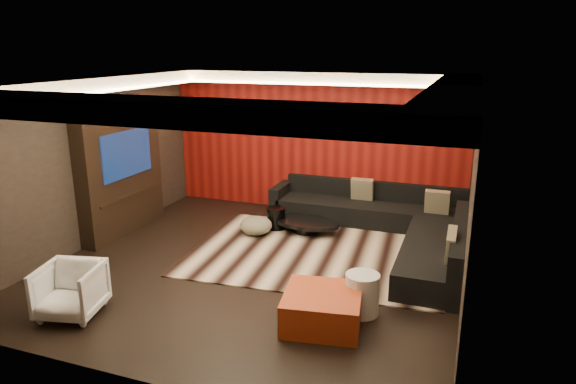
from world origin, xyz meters
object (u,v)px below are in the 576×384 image
at_px(white_side_table, 362,294).
at_px(drum_stool, 276,218).
at_px(orange_ottoman, 322,309).
at_px(sectional_sofa, 390,224).
at_px(armchair, 70,290).
at_px(coffee_table, 306,226).

bearing_deg(white_side_table, drum_stool, 130.32).
height_order(orange_ottoman, sectional_sofa, sectional_sofa).
bearing_deg(orange_ottoman, drum_stool, 120.72).
distance_m(armchair, sectional_sofa, 5.21).
xyz_separation_m(coffee_table, armchair, (-1.85, -3.81, 0.21)).
height_order(drum_stool, armchair, armchair).
distance_m(coffee_table, drum_stool, 0.58).
distance_m(white_side_table, orange_ottoman, 0.57).
bearing_deg(coffee_table, orange_ottoman, -68.37).
distance_m(drum_stool, orange_ottoman, 3.40).
bearing_deg(sectional_sofa, drum_stool, -173.29).
height_order(drum_stool, white_side_table, white_side_table).
xyz_separation_m(drum_stool, armchair, (-1.27, -3.79, 0.11)).
xyz_separation_m(coffee_table, drum_stool, (-0.57, -0.02, 0.09)).
bearing_deg(white_side_table, coffee_table, 121.65).
distance_m(orange_ottoman, sectional_sofa, 3.18).
height_order(coffee_table, white_side_table, white_side_table).
bearing_deg(orange_ottoman, white_side_table, 46.23).
xyz_separation_m(white_side_table, orange_ottoman, (-0.39, -0.41, -0.06)).
relative_size(coffee_table, orange_ottoman, 1.37).
relative_size(drum_stool, armchair, 0.54).
height_order(white_side_table, sectional_sofa, sectional_sofa).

